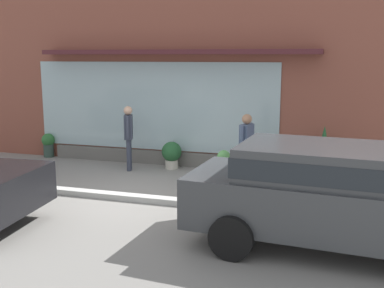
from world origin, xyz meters
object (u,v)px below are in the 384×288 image
(fire_hydrant, at_px, (224,172))
(potted_plant_corner_tall, at_px, (374,175))
(potted_plant_doorstep, at_px, (323,154))
(potted_plant_near_hydrant, at_px, (172,154))
(pedestrian_with_handbag, at_px, (247,145))
(pedestrian_passerby, at_px, (129,133))
(parked_car_dark_gray, at_px, (334,192))
(potted_plant_window_right, at_px, (48,144))

(fire_hydrant, relative_size, potted_plant_corner_tall, 2.15)
(potted_plant_doorstep, distance_m, potted_plant_near_hydrant, 3.77)
(potted_plant_corner_tall, bearing_deg, pedestrian_with_handbag, -158.32)
(pedestrian_with_handbag, bearing_deg, pedestrian_passerby, 97.09)
(parked_car_dark_gray, bearing_deg, potted_plant_corner_tall, 81.90)
(potted_plant_doorstep, bearing_deg, potted_plant_corner_tall, -4.52)
(fire_hydrant, height_order, pedestrian_with_handbag, pedestrian_with_handbag)
(fire_hydrant, distance_m, potted_plant_near_hydrant, 2.55)
(potted_plant_window_right, distance_m, potted_plant_doorstep, 7.65)
(parked_car_dark_gray, height_order, potted_plant_corner_tall, parked_car_dark_gray)
(parked_car_dark_gray, bearing_deg, pedestrian_passerby, 147.97)
(fire_hydrant, height_order, pedestrian_passerby, pedestrian_passerby)
(potted_plant_doorstep, bearing_deg, pedestrian_with_handbag, -143.79)
(fire_hydrant, bearing_deg, pedestrian_with_handbag, 62.27)
(fire_hydrant, xyz_separation_m, potted_plant_window_right, (-5.67, 2.12, -0.09))
(potted_plant_doorstep, bearing_deg, potted_plant_window_right, 178.09)
(pedestrian_with_handbag, height_order, potted_plant_window_right, pedestrian_with_handbag)
(pedestrian_with_handbag, height_order, potted_plant_doorstep, pedestrian_with_handbag)
(parked_car_dark_gray, bearing_deg, pedestrian_with_handbag, 125.73)
(potted_plant_near_hydrant, bearing_deg, potted_plant_window_right, 175.48)
(potted_plant_window_right, bearing_deg, potted_plant_near_hydrant, -4.52)
(pedestrian_passerby, bearing_deg, potted_plant_window_right, -125.11)
(pedestrian_with_handbag, distance_m, parked_car_dark_gray, 3.53)
(pedestrian_passerby, distance_m, potted_plant_near_hydrant, 1.23)
(potted_plant_near_hydrant, bearing_deg, potted_plant_doorstep, 0.78)
(potted_plant_doorstep, relative_size, potted_plant_near_hydrant, 1.82)
(parked_car_dark_gray, distance_m, potted_plant_near_hydrant, 5.77)
(fire_hydrant, relative_size, parked_car_dark_gray, 0.21)
(fire_hydrant, height_order, potted_plant_window_right, fire_hydrant)
(pedestrian_with_handbag, xyz_separation_m, potted_plant_corner_tall, (2.74, 1.09, -0.74))
(pedestrian_passerby, distance_m, potted_plant_window_right, 3.06)
(fire_hydrant, height_order, potted_plant_doorstep, potted_plant_doorstep)
(potted_plant_window_right, bearing_deg, parked_car_dark_gray, -29.47)
(fire_hydrant, height_order, potted_plant_corner_tall, fire_hydrant)
(potted_plant_doorstep, xyz_separation_m, potted_plant_corner_tall, (1.13, -0.09, -0.40))
(potted_plant_doorstep, height_order, potted_plant_corner_tall, potted_plant_doorstep)
(potted_plant_window_right, height_order, potted_plant_corner_tall, potted_plant_window_right)
(pedestrian_passerby, relative_size, potted_plant_near_hydrant, 2.33)
(parked_car_dark_gray, relative_size, potted_plant_window_right, 6.70)
(pedestrian_passerby, bearing_deg, potted_plant_corner_tall, 74.28)
(pedestrian_passerby, relative_size, potted_plant_doorstep, 1.28)
(pedestrian_with_handbag, xyz_separation_m, potted_plant_window_right, (-6.03, 1.43, -0.57))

